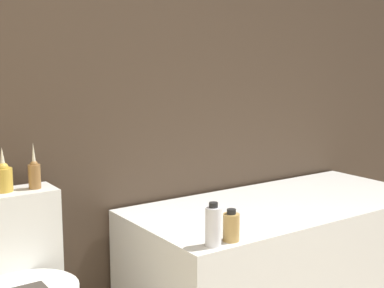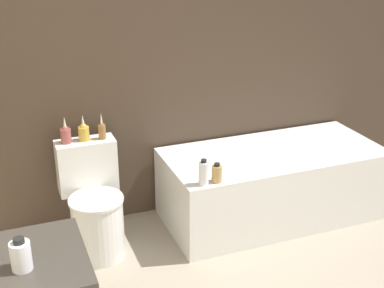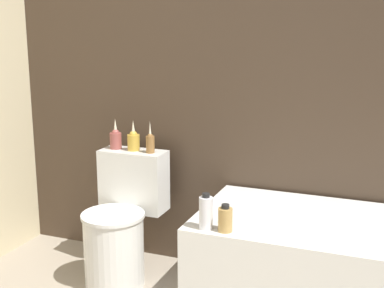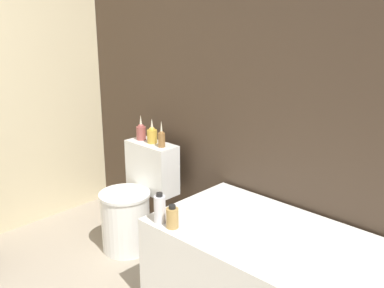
{
  "view_description": "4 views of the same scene",
  "coord_description": "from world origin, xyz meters",
  "px_view_note": "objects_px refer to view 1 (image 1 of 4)",
  "views": [
    {
      "loc": [
        -1.17,
        0.01,
        1.28
      ],
      "look_at": [
        0.09,
        1.84,
        0.92
      ],
      "focal_mm": 50.0,
      "sensor_mm": 36.0,
      "label": 1
    },
    {
      "loc": [
        -1.13,
        -1.21,
        2.11
      ],
      "look_at": [
        -0.0,
        1.7,
        0.8
      ],
      "focal_mm": 50.0,
      "sensor_mm": 36.0,
      "label": 2
    },
    {
      "loc": [
        0.86,
        -0.6,
        1.51
      ],
      "look_at": [
        -0.12,
        1.88,
        0.88
      ],
      "focal_mm": 50.0,
      "sensor_mm": 36.0,
      "label": 3
    },
    {
      "loc": [
        1.74,
        0.12,
        1.7
      ],
      "look_at": [
        0.23,
        1.7,
        1.02
      ],
      "focal_mm": 42.0,
      "sensor_mm": 36.0,
      "label": 4
    }
  ],
  "objects_px": {
    "bathtub": "(282,251)",
    "shampoo_bottle_tall": "(213,226)",
    "vase_silver": "(3,176)",
    "shampoo_bottle_short": "(231,227)",
    "vase_bronze": "(34,173)"
  },
  "relations": [
    {
      "from": "bathtub",
      "to": "vase_bronze",
      "type": "xyz_separation_m",
      "value": [
        -1.23,
        0.2,
        0.53
      ]
    },
    {
      "from": "bathtub",
      "to": "shampoo_bottle_tall",
      "type": "distance_m",
      "value": 0.84
    },
    {
      "from": "vase_bronze",
      "to": "shampoo_bottle_tall",
      "type": "distance_m",
      "value": 0.76
    },
    {
      "from": "vase_silver",
      "to": "shampoo_bottle_tall",
      "type": "height_order",
      "value": "vase_silver"
    },
    {
      "from": "vase_silver",
      "to": "shampoo_bottle_short",
      "type": "distance_m",
      "value": 0.94
    },
    {
      "from": "vase_silver",
      "to": "vase_bronze",
      "type": "height_order",
      "value": "vase_bronze"
    },
    {
      "from": "vase_bronze",
      "to": "shampoo_bottle_short",
      "type": "height_order",
      "value": "vase_bronze"
    },
    {
      "from": "shampoo_bottle_tall",
      "to": "shampoo_bottle_short",
      "type": "height_order",
      "value": "shampoo_bottle_tall"
    },
    {
      "from": "vase_bronze",
      "to": "shampoo_bottle_short",
      "type": "relative_size",
      "value": 1.43
    },
    {
      "from": "vase_silver",
      "to": "vase_bronze",
      "type": "bearing_deg",
      "value": -8.88
    },
    {
      "from": "vase_silver",
      "to": "shampoo_bottle_tall",
      "type": "distance_m",
      "value": 0.86
    },
    {
      "from": "bathtub",
      "to": "shampoo_bottle_short",
      "type": "distance_m",
      "value": 0.75
    },
    {
      "from": "bathtub",
      "to": "vase_silver",
      "type": "xyz_separation_m",
      "value": [
        -1.35,
        0.21,
        0.53
      ]
    },
    {
      "from": "bathtub",
      "to": "vase_silver",
      "type": "distance_m",
      "value": 1.47
    },
    {
      "from": "bathtub",
      "to": "shampoo_bottle_tall",
      "type": "bearing_deg",
      "value": -155.49
    }
  ]
}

